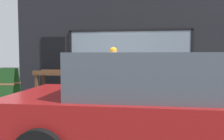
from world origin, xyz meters
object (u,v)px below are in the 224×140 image
display_table_right (155,78)px  sandwich_board_sign (9,84)px  display_table_left (71,76)px  person_browsing (113,72)px  small_dog (97,96)px  parked_car (160,102)px

display_table_right → sandwich_board_sign: sandwich_board_sign is taller
display_table_left → person_browsing: person_browsing is taller
small_dog → sandwich_board_sign: 3.08m
sandwich_board_sign → display_table_left: bearing=3.4°
small_dog → parked_car: bearing=-140.4°
display_table_right → person_browsing: (-1.16, -0.63, 0.22)m
person_browsing → small_dog: 0.82m
parked_car → sandwich_board_sign: bearing=142.8°
display_table_right → small_dog: (-1.57, -0.94, -0.43)m
display_table_right → parked_car: size_ratio=0.55×
display_table_right → sandwich_board_sign: bearing=-176.9°
display_table_left → small_dog: size_ratio=3.68×
display_table_left → display_table_right: bearing=-0.0°
display_table_left → display_table_right: display_table_left is taller
parked_car → display_table_right: bearing=87.9°
display_table_right → person_browsing: person_browsing is taller
display_table_left → sandwich_board_sign: sandwich_board_sign is taller
display_table_right → sandwich_board_sign: (-4.57, -0.25, -0.22)m
small_dog → parked_car: parked_car is taller
sandwich_board_sign → parked_car: 5.58m
sandwich_board_sign → parked_car: bearing=-40.7°
display_table_right → small_dog: bearing=-149.3°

